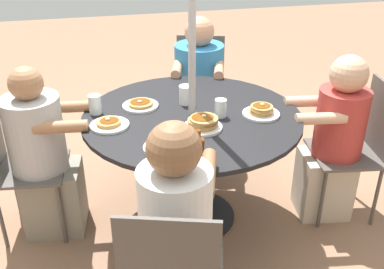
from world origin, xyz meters
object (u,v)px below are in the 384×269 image
(patio_chair_north, at_px, (200,86))
(diner_east, at_px, (44,160))
(pancake_plate_a, at_px, (109,124))
(pancake_plate_c, at_px, (203,124))
(diner_west, at_px, (333,144))
(coffee_cup, at_px, (187,95))
(patio_table, at_px, (192,131))
(patio_chair_west, at_px, (360,143))
(pancake_plate_b, at_px, (164,146))
(diner_north, at_px, (199,95))
(pancake_plate_d, at_px, (261,111))
(pancake_plate_e, at_px, (141,105))
(drinking_glass_a, at_px, (221,108))
(patio_chair_east, at_px, (14,159))
(syrup_bottle, at_px, (198,148))
(drinking_glass_b, at_px, (95,104))
(diner_south, at_px, (177,245))

(patio_chair_north, bearing_deg, diner_east, 54.10)
(pancake_plate_a, bearing_deg, pancake_plate_c, 163.75)
(diner_west, distance_m, coffee_cup, 0.98)
(patio_table, distance_m, patio_chair_west, 1.08)
(pancake_plate_b, relative_size, coffee_cup, 1.88)
(pancake_plate_a, bearing_deg, diner_west, 176.09)
(diner_north, height_order, diner_east, diner_north)
(pancake_plate_d, distance_m, pancake_plate_e, 0.74)
(patio_chair_north, distance_m, diner_east, 1.51)
(patio_table, xyz_separation_m, patio_chair_west, (-1.06, 0.17, -0.13))
(pancake_plate_c, distance_m, pancake_plate_d, 0.39)
(drinking_glass_a, bearing_deg, diner_north, -96.40)
(patio_chair_east, xyz_separation_m, patio_chair_west, (-2.12, 0.30, 0.00))
(diner_north, xyz_separation_m, syrup_bottle, (0.36, 1.37, 0.31))
(pancake_plate_c, distance_m, syrup_bottle, 0.34)
(patio_chair_north, bearing_deg, pancake_plate_e, 71.80)
(patio_chair_east, height_order, pancake_plate_e, patio_chair_east)
(diner_north, height_order, drinking_glass_a, diner_north)
(pancake_plate_b, bearing_deg, coffee_cup, -113.97)
(syrup_bottle, bearing_deg, drinking_glass_a, -119.18)
(patio_table, relative_size, coffee_cup, 11.11)
(diner_west, bearing_deg, patio_chair_north, 35.37)
(diner_north, xyz_separation_m, pancake_plate_d, (-0.14, 0.96, 0.28))
(pancake_plate_b, relative_size, pancake_plate_e, 1.00)
(patio_table, relative_size, pancake_plate_b, 5.92)
(diner_north, distance_m, coffee_cup, 0.80)
(drinking_glass_a, bearing_deg, pancake_plate_e, -28.96)
(pancake_plate_e, bearing_deg, diner_east, 6.19)
(pancake_plate_c, height_order, drinking_glass_b, drinking_glass_b)
(diner_east, xyz_separation_m, pancake_plate_e, (-0.61, -0.07, 0.27))
(diner_north, distance_m, patio_chair_east, 1.51)
(diner_north, relative_size, coffee_cup, 9.52)
(syrup_bottle, bearing_deg, pancake_plate_b, -45.96)
(diner_south, height_order, pancake_plate_a, diner_south)
(patio_table, distance_m, diner_south, 0.90)
(pancake_plate_b, relative_size, pancake_plate_d, 1.00)
(pancake_plate_d, relative_size, coffee_cup, 1.88)
(patio_chair_east, height_order, diner_south, diner_south)
(patio_chair_north, distance_m, syrup_bottle, 1.62)
(pancake_plate_c, relative_size, pancake_plate_d, 1.00)
(diner_east, bearing_deg, diner_south, 39.65)
(diner_north, height_order, diner_west, diner_north)
(diner_east, bearing_deg, pancake_plate_b, 60.74)
(diner_east, distance_m, drinking_glass_b, 0.46)
(pancake_plate_b, distance_m, syrup_bottle, 0.21)
(diner_west, height_order, pancake_plate_c, diner_west)
(patio_table, height_order, pancake_plate_d, pancake_plate_d)
(pancake_plate_a, bearing_deg, patio_table, -174.47)
(syrup_bottle, bearing_deg, pancake_plate_e, -74.81)
(coffee_cup, bearing_deg, diner_south, 74.71)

